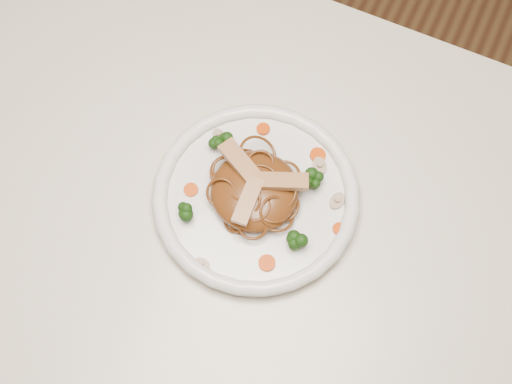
% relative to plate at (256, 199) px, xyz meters
% --- Properties ---
extents(ground, '(4.00, 4.00, 0.00)m').
position_rel_plate_xyz_m(ground, '(-0.00, -0.05, -0.76)').
color(ground, '#502E1B').
rests_on(ground, ground).
extents(table, '(1.20, 0.80, 0.75)m').
position_rel_plate_xyz_m(table, '(-0.00, -0.05, -0.11)').
color(table, beige).
rests_on(table, ground).
extents(plate, '(0.28, 0.28, 0.02)m').
position_rel_plate_xyz_m(plate, '(0.00, 0.00, 0.00)').
color(plate, white).
rests_on(plate, table).
extents(noodle_mound, '(0.13, 0.13, 0.04)m').
position_rel_plate_xyz_m(noodle_mound, '(-0.00, -0.00, 0.02)').
color(noodle_mound, '#623112').
rests_on(noodle_mound, plate).
extents(chicken_a, '(0.07, 0.05, 0.01)m').
position_rel_plate_xyz_m(chicken_a, '(0.03, 0.02, 0.05)').
color(chicken_a, tan).
rests_on(chicken_a, noodle_mound).
extents(chicken_b, '(0.07, 0.05, 0.01)m').
position_rel_plate_xyz_m(chicken_b, '(-0.03, 0.02, 0.05)').
color(chicken_b, tan).
rests_on(chicken_b, noodle_mound).
extents(chicken_c, '(0.02, 0.06, 0.01)m').
position_rel_plate_xyz_m(chicken_c, '(-0.00, -0.02, 0.05)').
color(chicken_c, tan).
rests_on(chicken_c, noodle_mound).
extents(broccoli_0, '(0.04, 0.04, 0.03)m').
position_rel_plate_xyz_m(broccoli_0, '(0.06, 0.05, 0.03)').
color(broccoli_0, '#17400D').
rests_on(broccoli_0, plate).
extents(broccoli_1, '(0.03, 0.03, 0.03)m').
position_rel_plate_xyz_m(broccoli_1, '(-0.07, 0.05, 0.02)').
color(broccoli_1, '#17400D').
rests_on(broccoli_1, plate).
extents(broccoli_2, '(0.03, 0.03, 0.03)m').
position_rel_plate_xyz_m(broccoli_2, '(-0.07, -0.06, 0.02)').
color(broccoli_2, '#17400D').
rests_on(broccoli_2, plate).
extents(broccoli_3, '(0.03, 0.03, 0.03)m').
position_rel_plate_xyz_m(broccoli_3, '(0.07, -0.04, 0.02)').
color(broccoli_3, '#17400D').
rests_on(broccoli_3, plate).
extents(carrot_0, '(0.02, 0.02, 0.00)m').
position_rel_plate_xyz_m(carrot_0, '(0.05, 0.09, 0.01)').
color(carrot_0, '#D83E07').
rests_on(carrot_0, plate).
extents(carrot_1, '(0.02, 0.02, 0.00)m').
position_rel_plate_xyz_m(carrot_1, '(-0.08, -0.03, 0.01)').
color(carrot_1, '#D83E07').
rests_on(carrot_1, plate).
extents(carrot_2, '(0.02, 0.02, 0.00)m').
position_rel_plate_xyz_m(carrot_2, '(0.12, 0.00, 0.01)').
color(carrot_2, '#D83E07').
rests_on(carrot_2, plate).
extents(carrot_3, '(0.02, 0.02, 0.00)m').
position_rel_plate_xyz_m(carrot_3, '(-0.03, 0.09, 0.01)').
color(carrot_3, '#D83E07').
rests_on(carrot_3, plate).
extents(carrot_4, '(0.03, 0.03, 0.00)m').
position_rel_plate_xyz_m(carrot_4, '(0.05, -0.08, 0.01)').
color(carrot_4, '#D83E07').
rests_on(carrot_4, plate).
extents(mushroom_0, '(0.03, 0.03, 0.01)m').
position_rel_plate_xyz_m(mushroom_0, '(-0.02, -0.11, 0.01)').
color(mushroom_0, '#C5B094').
rests_on(mushroom_0, plate).
extents(mushroom_1, '(0.03, 0.03, 0.01)m').
position_rel_plate_xyz_m(mushroom_1, '(0.10, 0.04, 0.01)').
color(mushroom_1, '#C5B094').
rests_on(mushroom_1, plate).
extents(mushroom_2, '(0.03, 0.03, 0.01)m').
position_rel_plate_xyz_m(mushroom_2, '(-0.08, 0.06, 0.01)').
color(mushroom_2, '#C5B094').
rests_on(mushroom_2, plate).
extents(mushroom_3, '(0.04, 0.04, 0.01)m').
position_rel_plate_xyz_m(mushroom_3, '(0.06, 0.07, 0.01)').
color(mushroom_3, '#C5B094').
rests_on(mushroom_3, plate).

